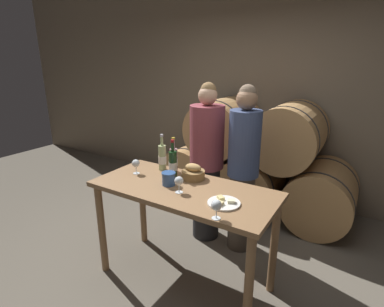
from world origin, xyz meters
name	(u,v)px	position (x,y,z in m)	size (l,w,h in m)	color
ground_plane	(184,279)	(0.00, 0.00, 0.00)	(10.00, 10.00, 0.00)	#665E51
stone_wall_back	(272,82)	(0.00, 2.17, 1.60)	(10.00, 0.12, 3.20)	#7F705B
barrel_stack	(253,162)	(0.00, 1.62, 0.64)	(2.45, 0.86, 1.43)	tan
tasting_table	(183,202)	(0.00, 0.00, 0.77)	(1.52, 0.68, 0.90)	olive
person_left	(207,163)	(-0.19, 0.73, 0.85)	(0.35, 0.35, 1.68)	#232326
person_right	(243,169)	(0.22, 0.73, 0.87)	(0.31, 0.31, 1.68)	#4C4238
wine_bottle_red	(173,164)	(-0.21, 0.15, 1.02)	(0.07, 0.07, 0.33)	#193819
wine_bottle_white	(162,157)	(-0.39, 0.24, 1.02)	(0.07, 0.07, 0.34)	#ADBC7F
wine_bottle_rose	(174,160)	(-0.27, 0.25, 1.02)	(0.07, 0.07, 0.32)	#BC8E93
blue_crock	(169,178)	(-0.13, -0.02, 0.96)	(0.12, 0.12, 0.11)	#335693
bread_basket	(193,173)	(-0.02, 0.20, 0.96)	(0.20, 0.20, 0.14)	olive
cheese_plate	(224,203)	(0.41, -0.09, 0.91)	(0.24, 0.24, 0.04)	white
wine_glass_far_left	(136,164)	(-0.53, 0.03, 1.00)	(0.07, 0.07, 0.13)	white
wine_glass_left	(179,181)	(0.03, -0.10, 1.00)	(0.07, 0.07, 0.13)	white
wine_glass_center	(216,206)	(0.46, -0.30, 1.00)	(0.07, 0.07, 0.13)	white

